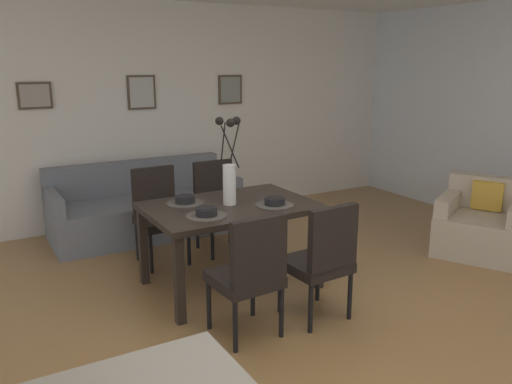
{
  "coord_description": "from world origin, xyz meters",
  "views": [
    {
      "loc": [
        -1.94,
        -2.85,
        1.92
      ],
      "look_at": [
        0.19,
        0.86,
        0.84
      ],
      "focal_mm": 36.53,
      "sensor_mm": 36.0,
      "label": 1
    }
  ],
  "objects": [
    {
      "name": "placemat_near_right",
      "position": [
        -0.33,
        1.16,
        0.74
      ],
      "size": [
        0.32,
        0.32,
        0.01
      ],
      "primitive_type": "cylinder",
      "color": "#4C4742",
      "rests_on": "dining_table"
    },
    {
      "name": "dining_chair_far_right",
      "position": [
        0.3,
        1.83,
        0.51
      ],
      "size": [
        0.45,
        0.45,
        0.92
      ],
      "color": "black",
      "rests_on": "ground"
    },
    {
      "name": "back_wall_panel",
      "position": [
        0.0,
        3.25,
        1.3
      ],
      "size": [
        9.0,
        0.1,
        2.6
      ],
      "primitive_type": "cube",
      "color": "silver",
      "rests_on": "ground"
    },
    {
      "name": "bowl_near_right",
      "position": [
        -0.33,
        1.16,
        0.78
      ],
      "size": [
        0.17,
        0.17,
        0.07
      ],
      "color": "black",
      "rests_on": "dining_table"
    },
    {
      "name": "framed_picture_left",
      "position": [
        -1.18,
        3.18,
        1.56
      ],
      "size": [
        0.35,
        0.03,
        0.28
      ],
      "color": "#473828"
    },
    {
      "name": "placemat_far_left",
      "position": [
        0.3,
        0.73,
        0.74
      ],
      "size": [
        0.32,
        0.32,
        0.01
      ],
      "primitive_type": "cylinder",
      "color": "#4C4742",
      "rests_on": "dining_table"
    },
    {
      "name": "framed_picture_right",
      "position": [
        1.15,
        3.18,
        1.56
      ],
      "size": [
        0.33,
        0.03,
        0.37
      ],
      "color": "#473828"
    },
    {
      "name": "dining_chair_far_left",
      "position": [
        0.29,
        0.05,
        0.51
      ],
      "size": [
        0.46,
        0.46,
        0.92
      ],
      "color": "black",
      "rests_on": "ground"
    },
    {
      "name": "bowl_near_left",
      "position": [
        -0.33,
        0.73,
        0.78
      ],
      "size": [
        0.17,
        0.17,
        0.07
      ],
      "color": "black",
      "rests_on": "dining_table"
    },
    {
      "name": "framed_picture_center",
      "position": [
        -0.01,
        3.18,
        1.56
      ],
      "size": [
        0.33,
        0.03,
        0.39
      ],
      "color": "#473828"
    },
    {
      "name": "bowl_far_left",
      "position": [
        0.3,
        0.73,
        0.78
      ],
      "size": [
        0.17,
        0.17,
        0.07
      ],
      "color": "black",
      "rests_on": "dining_table"
    },
    {
      "name": "placemat_near_left",
      "position": [
        -0.33,
        0.73,
        0.74
      ],
      "size": [
        0.32,
        0.32,
        0.01
      ],
      "primitive_type": "cylinder",
      "color": "#4C4742",
      "rests_on": "dining_table"
    },
    {
      "name": "armchair",
      "position": [
        2.6,
        0.4,
        0.29
      ],
      "size": [
        1.08,
        1.08,
        0.75
      ],
      "color": "#B7A893",
      "rests_on": "ground"
    },
    {
      "name": "sofa",
      "position": [
        -0.21,
        2.7,
        0.28
      ],
      "size": [
        2.05,
        0.84,
        0.8
      ],
      "color": "slate",
      "rests_on": "ground"
    },
    {
      "name": "dining_table",
      "position": [
        -0.01,
        0.95,
        0.65
      ],
      "size": [
        1.4,
        0.96,
        0.74
      ],
      "color": "black",
      "rests_on": "ground"
    },
    {
      "name": "dining_chair_near_right",
      "position": [
        -0.34,
        1.82,
        0.51
      ],
      "size": [
        0.45,
        0.45,
        0.92
      ],
      "color": "black",
      "rests_on": "ground"
    },
    {
      "name": "centerpiece_vase",
      "position": [
        -0.01,
        0.95,
        1.02
      ],
      "size": [
        0.21,
        0.23,
        0.73
      ],
      "color": "white",
      "rests_on": "dining_table"
    },
    {
      "name": "dining_chair_near_left",
      "position": [
        -0.3,
        0.08,
        0.51
      ],
      "size": [
        0.46,
        0.46,
        0.92
      ],
      "color": "black",
      "rests_on": "ground"
    },
    {
      "name": "ground_plane",
      "position": [
        0.0,
        0.0,
        0.0
      ],
      "size": [
        9.0,
        9.0,
        0.0
      ],
      "primitive_type": "plane",
      "color": "olive"
    }
  ]
}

